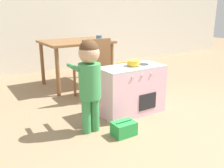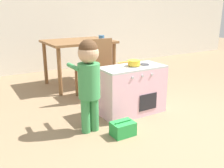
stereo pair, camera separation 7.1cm
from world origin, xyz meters
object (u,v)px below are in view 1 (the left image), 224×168
at_px(play_kitchen, 131,90).
at_px(dining_chair_near, 93,67).
at_px(toy_pot, 133,62).
at_px(cup_on_table, 99,38).
at_px(dining_table, 76,47).
at_px(child_figure, 89,75).
at_px(toy_basket, 124,128).

xyz_separation_m(play_kitchen, dining_chair_near, (-0.16, 0.65, 0.17)).
xyz_separation_m(toy_pot, cup_on_table, (0.21, 1.14, 0.15)).
xyz_separation_m(dining_chair_near, cup_on_table, (0.38, 0.48, 0.31)).
bearing_deg(dining_chair_near, dining_table, 82.71).
distance_m(play_kitchen, cup_on_table, 1.26).
bearing_deg(dining_chair_near, toy_pot, -75.37).
xyz_separation_m(toy_pot, dining_table, (-0.08, 1.38, 0.01)).
bearing_deg(dining_chair_near, cup_on_table, 52.06).
height_order(toy_pot, child_figure, child_figure).
distance_m(child_figure, cup_on_table, 1.57).
relative_size(dining_chair_near, cup_on_table, 9.42).
distance_m(child_figure, toy_basket, 0.62).
bearing_deg(toy_basket, toy_pot, 45.39).
relative_size(child_figure, dining_table, 0.91).
bearing_deg(toy_pot, cup_on_table, 79.71).
relative_size(toy_pot, dining_chair_near, 0.34).
distance_m(dining_chair_near, cup_on_table, 0.69).
bearing_deg(toy_pot, child_figure, -165.26).
bearing_deg(dining_table, play_kitchen, -87.36).
distance_m(play_kitchen, child_figure, 0.72).
bearing_deg(toy_pot, toy_basket, -134.61).
relative_size(toy_pot, child_figure, 0.31).
bearing_deg(play_kitchen, dining_table, 92.64).
height_order(child_figure, toy_basket, child_figure).
height_order(play_kitchen, dining_table, dining_table).
xyz_separation_m(child_figure, toy_basket, (0.24, -0.25, -0.52)).
distance_m(toy_pot, dining_table, 1.38).
distance_m(play_kitchen, dining_chair_near, 0.69).
xyz_separation_m(child_figure, cup_on_table, (0.86, 1.31, 0.18)).
bearing_deg(play_kitchen, toy_basket, -133.64).
distance_m(toy_pot, child_figure, 0.67).
bearing_deg(dining_table, toy_pot, -86.77).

